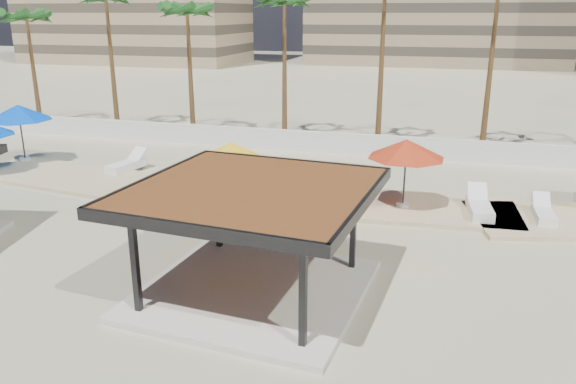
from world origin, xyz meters
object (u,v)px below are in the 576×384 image
lounger_c (479,208)px  pavilion_central (253,230)px  lounger_a (127,165)px  umbrella_a (19,113)px  lounger_b (544,213)px  umbrella_c (406,149)px

lounger_c → pavilion_central: bearing=136.2°
lounger_a → lounger_c: (16.85, -1.96, 0.00)m
umbrella_a → lounger_c: 23.31m
lounger_c → lounger_b: bearing=-94.2°
lounger_c → lounger_a: bearing=77.5°
umbrella_c → lounger_c: size_ratio=1.65×
umbrella_a → lounger_a: (6.25, -0.14, -2.33)m
umbrella_c → lounger_a: umbrella_c is taller
umbrella_a → lounger_b: (25.45, -2.03, -2.36)m
pavilion_central → lounger_a: 14.68m
lounger_b → lounger_c: lounger_c is taller
lounger_a → lounger_b: lounger_a is taller
umbrella_a → lounger_a: bearing=-1.3°
pavilion_central → lounger_a: (-10.35, 10.30, -1.53)m
umbrella_c → lounger_a: bearing=172.1°
umbrella_a → lounger_c: (23.10, -2.09, -2.33)m
lounger_c → umbrella_a: bearing=78.9°
lounger_c → umbrella_c: bearing=83.6°
pavilion_central → lounger_c: size_ratio=2.76×
umbrella_c → lounger_a: 14.17m
pavilion_central → lounger_c: pavilion_central is taller
umbrella_a → lounger_a: size_ratio=1.75×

